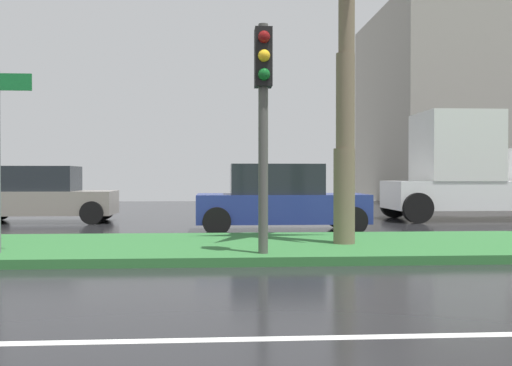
{
  "coord_description": "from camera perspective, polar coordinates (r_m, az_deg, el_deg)",
  "views": [
    {
      "loc": [
        5.44,
        -3.04,
        1.42
      ],
      "look_at": [
        6.44,
        11.97,
        1.24
      ],
      "focal_mm": 40.92,
      "sensor_mm": 36.0,
      "label": 1
    }
  ],
  "objects": [
    {
      "name": "car_in_traffic_third",
      "position": [
        14.89,
        2.32,
        -1.6
      ],
      "size": [
        4.3,
        2.02,
        1.72
      ],
      "color": "navy",
      "rests_on": "ground_plane"
    },
    {
      "name": "car_in_traffic_second",
      "position": [
        19.05,
        -20.21,
        -1.14
      ],
      "size": [
        4.3,
        2.02,
        1.72
      ],
      "color": "gray",
      "rests_on": "ground_plane"
    },
    {
      "name": "traffic_signal_median_right",
      "position": [
        9.63,
        0.72,
        8.55
      ],
      "size": [
        0.28,
        0.43,
        3.76
      ],
      "color": "#4C4C47",
      "rests_on": "median_strip"
    },
    {
      "name": "box_truck_lead",
      "position": [
        20.23,
        21.45,
        1.0
      ],
      "size": [
        6.4,
        2.64,
        3.46
      ],
      "color": "white",
      "rests_on": "ground_plane"
    }
  ]
}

